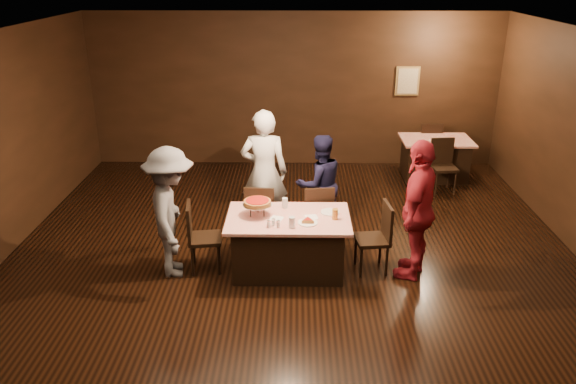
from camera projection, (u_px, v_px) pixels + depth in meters
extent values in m
plane|color=black|center=(291.00, 295.00, 6.96)|extent=(10.00, 10.00, 0.00)
cube|color=silver|center=(292.00, 48.00, 5.82)|extent=(8.00, 10.00, 0.04)
cube|color=black|center=(294.00, 91.00, 11.02)|extent=(8.00, 0.04, 3.00)
cube|color=tan|center=(407.00, 81.00, 10.88)|extent=(0.46, 0.03, 0.56)
cube|color=beige|center=(408.00, 81.00, 10.86)|extent=(0.38, 0.01, 0.48)
cube|color=#A9180B|center=(288.00, 244.00, 7.41)|extent=(1.60, 1.00, 0.77)
cube|color=#B01F0B|center=(435.00, 159.00, 10.62)|extent=(1.30, 0.90, 0.77)
cube|color=black|center=(261.00, 214.00, 8.07)|extent=(0.45, 0.45, 0.95)
cube|color=black|center=(317.00, 214.00, 8.06)|extent=(0.47, 0.47, 0.95)
cube|color=black|center=(205.00, 237.00, 7.39)|extent=(0.47, 0.47, 0.95)
cube|color=black|center=(372.00, 238.00, 7.36)|extent=(0.47, 0.47, 0.95)
cube|color=black|center=(444.00, 167.00, 9.94)|extent=(0.46, 0.46, 0.95)
cube|color=black|center=(428.00, 145.00, 11.15)|extent=(0.43, 0.43, 0.95)
imported|color=silver|center=(264.00, 172.00, 8.30)|extent=(0.70, 0.47, 1.90)
imported|color=black|center=(320.00, 184.00, 8.36)|extent=(0.90, 0.81, 1.53)
imported|color=slate|center=(171.00, 213.00, 7.16)|extent=(0.84, 1.22, 1.73)
imported|color=maroon|center=(418.00, 210.00, 7.10)|extent=(0.86, 1.18, 1.85)
cylinder|color=black|center=(258.00, 207.00, 7.38)|extent=(0.01, 0.01, 0.15)
cylinder|color=black|center=(251.00, 212.00, 7.24)|extent=(0.01, 0.01, 0.15)
cylinder|color=black|center=(264.00, 212.00, 7.24)|extent=(0.01, 0.01, 0.15)
cylinder|color=silver|center=(257.00, 204.00, 7.25)|extent=(0.38, 0.38, 0.01)
cylinder|color=#B27233|center=(257.00, 202.00, 7.24)|extent=(0.35, 0.35, 0.05)
cylinder|color=#A5140C|center=(257.00, 200.00, 7.23)|extent=(0.30, 0.30, 0.01)
cylinder|color=white|center=(308.00, 223.00, 7.09)|extent=(0.25, 0.25, 0.01)
cylinder|color=#B27233|center=(308.00, 221.00, 7.08)|extent=(0.18, 0.18, 0.04)
cylinder|color=#A5140C|center=(308.00, 219.00, 7.07)|extent=(0.14, 0.14, 0.01)
cylinder|color=white|center=(330.00, 212.00, 7.39)|extent=(0.25, 0.25, 0.01)
cylinder|color=silver|center=(292.00, 222.00, 6.96)|extent=(0.08, 0.08, 0.14)
cylinder|color=#BF7F26|center=(335.00, 214.00, 7.18)|extent=(0.08, 0.08, 0.14)
cylinder|color=silver|center=(285.00, 203.00, 7.51)|extent=(0.08, 0.08, 0.14)
cylinder|color=silver|center=(274.00, 223.00, 7.02)|extent=(0.04, 0.04, 0.08)
cylinder|color=silver|center=(274.00, 219.00, 7.00)|extent=(0.05, 0.05, 0.02)
cylinder|color=silver|center=(278.00, 224.00, 6.97)|extent=(0.04, 0.04, 0.08)
cylinder|color=silver|center=(278.00, 221.00, 6.95)|extent=(0.05, 0.05, 0.02)
cylinder|color=silver|center=(269.00, 224.00, 6.97)|extent=(0.04, 0.04, 0.08)
cylinder|color=silver|center=(269.00, 221.00, 6.95)|extent=(0.05, 0.05, 0.02)
cube|color=white|center=(311.00, 217.00, 7.25)|extent=(0.19, 0.19, 0.01)
cube|color=white|center=(277.00, 219.00, 7.21)|extent=(0.21, 0.21, 0.01)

